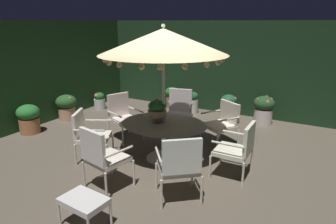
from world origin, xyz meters
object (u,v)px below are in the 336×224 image
(centerpiece_planter, at_px, (157,109))
(patio_chair_southwest, at_px, (102,155))
(patio_dining_table, at_px, (164,130))
(patio_chair_east, at_px, (179,109))
(potted_plant_front_corner, at_px, (228,107))
(patio_chair_south, at_px, (88,132))
(patio_chair_southeast, at_px, (123,114))
(patio_chair_west, at_px, (180,164))
(potted_plant_right_near, at_px, (264,109))
(potted_plant_back_left, at_px, (29,118))
(potted_plant_back_right, at_px, (66,106))
(patio_umbrella, at_px, (163,42))
(potted_plant_left_far, at_px, (192,102))
(patio_chair_northeast, at_px, (223,121))
(patio_chair_north, at_px, (238,147))
(potted_plant_back_center, at_px, (99,101))
(potted_plant_right_far, at_px, (172,96))
(ottoman_footrest, at_px, (84,202))

(centerpiece_planter, distance_m, patio_chair_southwest, 1.45)
(patio_dining_table, relative_size, patio_chair_east, 1.59)
(potted_plant_front_corner, bearing_deg, patio_chair_south, -112.75)
(centerpiece_planter, distance_m, patio_chair_east, 1.49)
(patio_chair_southwest, relative_size, potted_plant_front_corner, 1.55)
(patio_chair_southeast, distance_m, patio_chair_west, 2.78)
(patio_dining_table, bearing_deg, potted_plant_right_near, 68.11)
(potted_plant_back_left, xyz_separation_m, potted_plant_back_right, (-0.01, 1.16, 0.01))
(patio_chair_southeast, bearing_deg, potted_plant_right_near, 44.44)
(patio_chair_south, bearing_deg, patio_umbrella, 28.19)
(centerpiece_planter, height_order, potted_plant_left_far, centerpiece_planter)
(patio_chair_northeast, xyz_separation_m, patio_chair_southeast, (-2.11, -0.72, 0.02))
(potted_plant_back_left, distance_m, potted_plant_right_near, 5.78)
(patio_chair_north, bearing_deg, potted_plant_right_near, 94.26)
(patio_chair_northeast, bearing_deg, patio_chair_southwest, -111.44)
(potted_plant_back_center, height_order, potted_plant_right_far, potted_plant_right_far)
(patio_chair_northeast, bearing_deg, ottoman_footrest, -100.88)
(potted_plant_back_right, bearing_deg, patio_chair_south, -33.69)
(potted_plant_back_center, relative_size, potted_plant_left_far, 0.81)
(centerpiece_planter, bearing_deg, patio_chair_south, -150.00)
(patio_dining_table, height_order, potted_plant_front_corner, patio_dining_table)
(ottoman_footrest, bearing_deg, potted_plant_front_corner, 87.95)
(patio_chair_north, distance_m, patio_chair_southeast, 2.83)
(patio_dining_table, relative_size, patio_chair_northeast, 1.78)
(patio_chair_south, xyz_separation_m, potted_plant_back_center, (-2.15, 2.69, -0.28))
(centerpiece_planter, bearing_deg, potted_plant_right_near, 66.22)
(patio_chair_southeast, relative_size, potted_plant_right_far, 1.59)
(patio_chair_southwest, height_order, patio_chair_west, patio_chair_west)
(potted_plant_right_near, bearing_deg, patio_chair_south, -123.84)
(patio_dining_table, height_order, patio_chair_west, patio_chair_west)
(potted_plant_back_right, bearing_deg, potted_plant_right_near, 25.14)
(centerpiece_planter, xyz_separation_m, patio_chair_north, (1.56, 0.04, -0.44))
(potted_plant_right_far, bearing_deg, patio_chair_south, -85.44)
(patio_chair_west, bearing_deg, patio_chair_south, 168.73)
(patio_dining_table, bearing_deg, potted_plant_left_far, 104.86)
(patio_umbrella, relative_size, patio_chair_northeast, 2.70)
(potted_plant_front_corner, bearing_deg, patio_chair_northeast, -75.31)
(patio_umbrella, height_order, patio_chair_east, patio_umbrella)
(patio_chair_southeast, xyz_separation_m, potted_plant_back_left, (-2.13, -0.85, -0.19))
(potted_plant_back_center, height_order, potted_plant_right_near, potted_plant_right_near)
(patio_chair_south, height_order, potted_plant_back_center, patio_chair_south)
(patio_dining_table, xyz_separation_m, potted_plant_back_left, (-3.49, -0.35, -0.22))
(potted_plant_back_right, distance_m, potted_plant_back_center, 1.21)
(patio_chair_southwest, xyz_separation_m, potted_plant_back_left, (-3.21, 1.06, -0.23))
(patio_chair_north, distance_m, potted_plant_back_left, 4.94)
(patio_dining_table, height_order, patio_chair_northeast, patio_chair_northeast)
(potted_plant_back_center, bearing_deg, potted_plant_back_right, -93.82)
(patio_dining_table, bearing_deg, potted_plant_back_right, 166.99)
(patio_dining_table, bearing_deg, patio_chair_southwest, -101.20)
(patio_chair_southeast, height_order, potted_plant_back_center, patio_chair_southeast)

